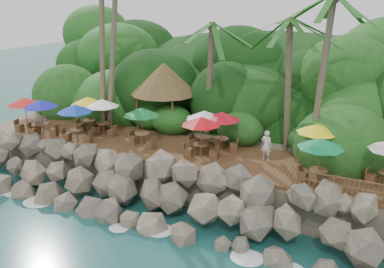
% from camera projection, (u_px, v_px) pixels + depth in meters
% --- Properties ---
extents(ground, '(140.00, 140.00, 0.00)m').
position_uv_depth(ground, '(139.00, 233.00, 20.52)').
color(ground, '#19514F').
rests_on(ground, ground).
extents(land_base, '(32.00, 25.20, 2.10)m').
position_uv_depth(land_base, '(245.00, 127.00, 33.85)').
color(land_base, gray).
rests_on(land_base, ground).
extents(jungle_hill, '(44.80, 28.00, 15.40)m').
position_uv_depth(jungle_hill, '(270.00, 117.00, 40.59)').
color(jungle_hill, '#143811').
rests_on(jungle_hill, ground).
extents(seawall, '(29.00, 4.00, 2.30)m').
position_uv_depth(seawall, '(159.00, 195.00, 21.86)').
color(seawall, gray).
rests_on(seawall, ground).
extents(terrace, '(26.00, 5.00, 0.20)m').
position_uv_depth(terrace, '(192.00, 153.00, 24.95)').
color(terrace, brown).
rests_on(terrace, land_base).
extents(jungle_foliage, '(44.00, 16.00, 12.00)m').
position_uv_depth(jungle_foliage, '(241.00, 143.00, 33.33)').
color(jungle_foliage, '#143811').
rests_on(jungle_foliage, ground).
extents(foam_line, '(25.20, 0.80, 0.06)m').
position_uv_depth(foam_line, '(143.00, 229.00, 20.76)').
color(foam_line, white).
rests_on(foam_line, ground).
extents(palapa, '(4.71, 4.71, 4.60)m').
position_uv_depth(palapa, '(164.00, 78.00, 28.68)').
color(palapa, brown).
rests_on(palapa, ground).
extents(dining_clusters, '(24.82, 4.68, 2.45)m').
position_uv_depth(dining_clusters, '(165.00, 117.00, 24.59)').
color(dining_clusters, brown).
rests_on(dining_clusters, terrace).
extents(waiter, '(0.72, 0.55, 1.79)m').
position_uv_depth(waiter, '(266.00, 146.00, 23.24)').
color(waiter, silver).
rests_on(waiter, terrace).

